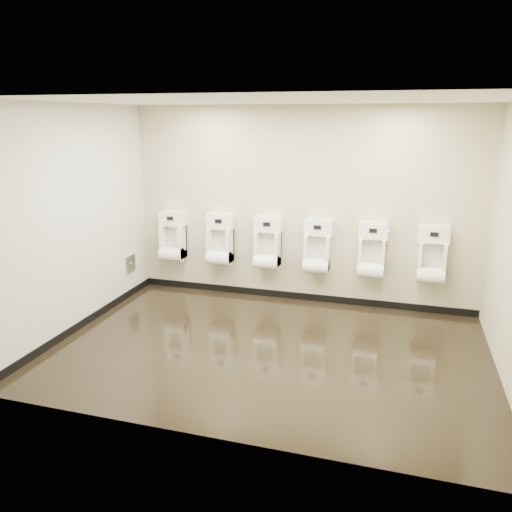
% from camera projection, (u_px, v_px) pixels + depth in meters
% --- Properties ---
extents(ground, '(5.00, 3.50, 0.00)m').
position_uv_depth(ground, '(269.00, 349.00, 5.86)').
color(ground, black).
rests_on(ground, ground).
extents(ceiling, '(5.00, 3.50, 0.00)m').
position_uv_depth(ceiling, '(271.00, 100.00, 5.10)').
color(ceiling, white).
extents(back_wall, '(5.00, 0.02, 2.80)m').
position_uv_depth(back_wall, '(301.00, 207.00, 7.09)').
color(back_wall, '#C1BA99').
rests_on(back_wall, ground).
extents(front_wall, '(5.00, 0.02, 2.80)m').
position_uv_depth(front_wall, '(212.00, 283.00, 3.86)').
color(front_wall, '#C1BA99').
rests_on(front_wall, ground).
extents(left_wall, '(0.02, 3.50, 2.80)m').
position_uv_depth(left_wall, '(74.00, 220.00, 6.15)').
color(left_wall, '#C1BA99').
rests_on(left_wall, ground).
extents(tile_overlay_left, '(0.01, 3.50, 2.80)m').
position_uv_depth(tile_overlay_left, '(74.00, 220.00, 6.15)').
color(tile_overlay_left, silver).
rests_on(tile_overlay_left, ground).
extents(skirting_back, '(5.00, 0.02, 0.10)m').
position_uv_depth(skirting_back, '(299.00, 296.00, 7.45)').
color(skirting_back, black).
rests_on(skirting_back, ground).
extents(skirting_left, '(0.02, 3.50, 0.10)m').
position_uv_depth(skirting_left, '(85.00, 322.00, 6.52)').
color(skirting_left, black).
rests_on(skirting_left, ground).
extents(access_panel, '(0.04, 0.25, 0.25)m').
position_uv_depth(access_panel, '(130.00, 264.00, 7.50)').
color(access_panel, '#9E9EA3').
rests_on(access_panel, left_wall).
extents(urinal_0, '(0.40, 0.30, 0.75)m').
position_uv_depth(urinal_0, '(173.00, 240.00, 7.66)').
color(urinal_0, white).
rests_on(urinal_0, back_wall).
extents(urinal_1, '(0.40, 0.30, 0.75)m').
position_uv_depth(urinal_1, '(220.00, 243.00, 7.45)').
color(urinal_1, white).
rests_on(urinal_1, back_wall).
extents(urinal_2, '(0.40, 0.30, 0.75)m').
position_uv_depth(urinal_2, '(268.00, 247.00, 7.25)').
color(urinal_2, white).
rests_on(urinal_2, back_wall).
extents(urinal_3, '(0.40, 0.30, 0.75)m').
position_uv_depth(urinal_3, '(317.00, 250.00, 7.06)').
color(urinal_3, white).
rests_on(urinal_3, back_wall).
extents(urinal_4, '(0.40, 0.30, 0.75)m').
position_uv_depth(urinal_4, '(372.00, 254.00, 6.85)').
color(urinal_4, white).
rests_on(urinal_4, back_wall).
extents(urinal_5, '(0.40, 0.30, 0.75)m').
position_uv_depth(urinal_5, '(432.00, 259.00, 6.64)').
color(urinal_5, white).
rests_on(urinal_5, back_wall).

